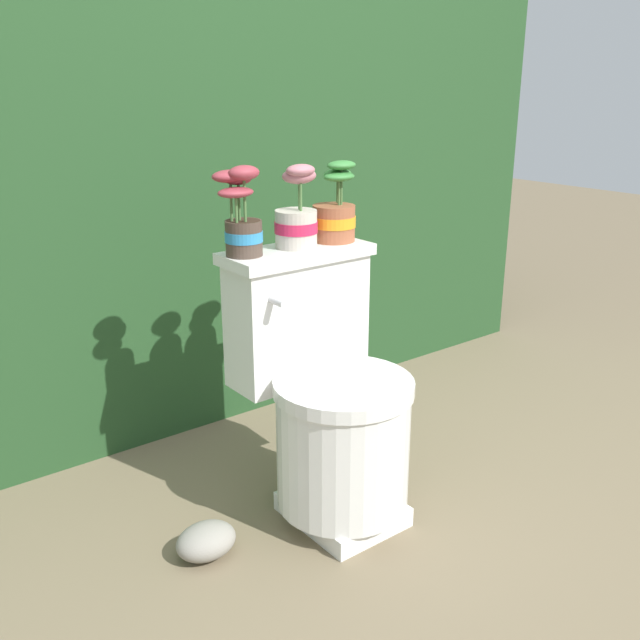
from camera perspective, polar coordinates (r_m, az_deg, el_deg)
ground_plane at (r=2.06m, az=4.55°, el=-14.96°), size 12.00×12.00×0.00m
hedge_backdrop at (r=2.82m, az=-13.09°, el=11.06°), size 2.93×1.07×1.58m
toilet at (r=1.92m, az=0.70°, el=-6.83°), size 0.41×0.47×0.72m
potted_plant_left at (r=1.79m, az=-6.32°, el=8.23°), size 0.12×0.10×0.23m
potted_plant_midleft at (r=1.88m, az=-1.87°, el=8.25°), size 0.12×0.11×0.22m
potted_plant_middle at (r=1.96m, az=1.20°, el=8.63°), size 0.14×0.12×0.22m
garden_stone at (r=1.89m, az=-9.10°, el=-17.05°), size 0.16×0.12×0.09m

